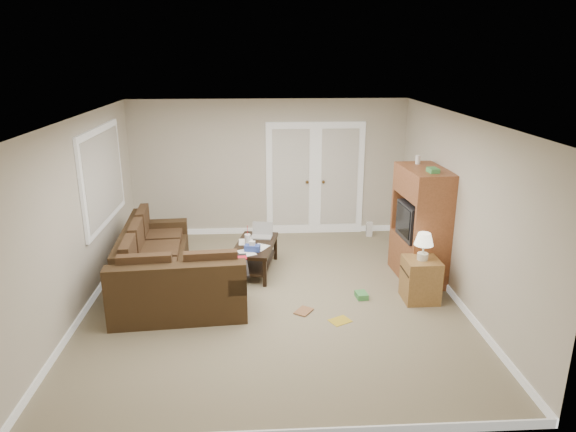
{
  "coord_description": "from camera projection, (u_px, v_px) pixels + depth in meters",
  "views": [
    {
      "loc": [
        -0.18,
        -6.47,
        3.27
      ],
      "look_at": [
        0.21,
        0.32,
        1.1
      ],
      "focal_mm": 32.0,
      "sensor_mm": 36.0,
      "label": 1
    }
  ],
  "objects": [
    {
      "name": "wall_back",
      "position": [
        269.0,
        168.0,
        9.39
      ],
      "size": [
        5.0,
        0.02,
        2.5
      ],
      "primitive_type": "cube",
      "color": "beige",
      "rests_on": "floor"
    },
    {
      "name": "tv_armoire",
      "position": [
        421.0,
        224.0,
        7.58
      ],
      "size": [
        0.65,
        1.09,
        1.82
      ],
      "rotation": [
        0.0,
        0.0,
        0.07
      ],
      "color": "brown",
      "rests_on": "floor"
    },
    {
      "name": "sectional_sofa",
      "position": [
        164.0,
        273.0,
        7.21
      ],
      "size": [
        1.95,
        2.68,
        0.81
      ],
      "rotation": [
        0.0,
        0.0,
        0.08
      ],
      "color": "#3B2916",
      "rests_on": "floor"
    },
    {
      "name": "coffee_table",
      "position": [
        256.0,
        256.0,
        7.98
      ],
      "size": [
        0.76,
        1.21,
        0.77
      ],
      "rotation": [
        0.0,
        0.0,
        -0.18
      ],
      "color": "black",
      "rests_on": "floor"
    },
    {
      "name": "floor_magazine",
      "position": [
        340.0,
        321.0,
        6.55
      ],
      "size": [
        0.32,
        0.3,
        0.01
      ],
      "primitive_type": "cube",
      "rotation": [
        0.0,
        0.0,
        0.49
      ],
      "color": "gold",
      "rests_on": "floor"
    },
    {
      "name": "baseboards",
      "position": [
        274.0,
        295.0,
        7.14
      ],
      "size": [
        5.0,
        5.5,
        0.1
      ],
      "primitive_type": null,
      "color": "white",
      "rests_on": "floor"
    },
    {
      "name": "floor",
      "position": [
        274.0,
        298.0,
        7.15
      ],
      "size": [
        5.5,
        5.5,
        0.0
      ],
      "primitive_type": "plane",
      "color": "gray",
      "rests_on": "ground"
    },
    {
      "name": "floor_book",
      "position": [
        298.0,
        310.0,
        6.82
      ],
      "size": [
        0.29,
        0.31,
        0.02
      ],
      "primitive_type": "imported",
      "rotation": [
        0.0,
        0.0,
        -0.6
      ],
      "color": "brown",
      "rests_on": "floor"
    },
    {
      "name": "french_doors",
      "position": [
        315.0,
        180.0,
        9.47
      ],
      "size": [
        1.8,
        0.05,
        2.13
      ],
      "color": "white",
      "rests_on": "floor"
    },
    {
      "name": "wall_right",
      "position": [
        459.0,
        210.0,
        6.91
      ],
      "size": [
        0.02,
        5.5,
        2.5
      ],
      "primitive_type": "cube",
      "color": "beige",
      "rests_on": "floor"
    },
    {
      "name": "floor_greenbox",
      "position": [
        361.0,
        295.0,
        7.16
      ],
      "size": [
        0.17,
        0.22,
        0.08
      ],
      "primitive_type": "cube",
      "rotation": [
        0.0,
        0.0,
        0.12
      ],
      "color": "#45984B",
      "rests_on": "floor"
    },
    {
      "name": "space_heater",
      "position": [
        369.0,
        229.0,
        9.55
      ],
      "size": [
        0.11,
        0.1,
        0.27
      ],
      "primitive_type": "cube",
      "rotation": [
        0.0,
        0.0,
        -0.06
      ],
      "color": "white",
      "rests_on": "floor"
    },
    {
      "name": "window_left",
      "position": [
        103.0,
        176.0,
        7.5
      ],
      "size": [
        0.05,
        1.92,
        1.42
      ],
      "color": "white",
      "rests_on": "wall_left"
    },
    {
      "name": "side_cabinet",
      "position": [
        421.0,
        276.0,
        7.01
      ],
      "size": [
        0.47,
        0.47,
        0.98
      ],
      "rotation": [
        0.0,
        0.0,
        0.01
      ],
      "color": "olive",
      "rests_on": "floor"
    },
    {
      "name": "ceiling",
      "position": [
        273.0,
        117.0,
        6.39
      ],
      "size": [
        5.0,
        5.5,
        0.02
      ],
      "primitive_type": "cube",
      "color": "white",
      "rests_on": "wall_back"
    },
    {
      "name": "wall_left",
      "position": [
        81.0,
        216.0,
        6.64
      ],
      "size": [
        0.02,
        5.5,
        2.5
      ],
      "primitive_type": "cube",
      "color": "beige",
      "rests_on": "floor"
    },
    {
      "name": "wall_front",
      "position": [
        284.0,
        314.0,
        4.16
      ],
      "size": [
        5.0,
        0.02,
        2.5
      ],
      "primitive_type": "cube",
      "color": "beige",
      "rests_on": "floor"
    }
  ]
}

